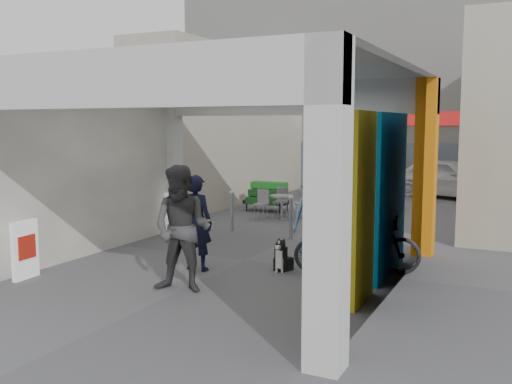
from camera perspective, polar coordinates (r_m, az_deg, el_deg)
The scene contains 20 objects.
ground at distance 11.06m, azimuth -1.14°, elevation -6.84°, with size 90.00×90.00×0.00m, color #58585D.
arcade_canopy at distance 9.77m, azimuth -0.53°, elevation 5.01°, with size 6.40×6.45×6.40m.
far_building at distance 24.11m, azimuth 14.30°, elevation 9.90°, with size 18.00×4.08×8.00m.
plaza_bldg_left at distance 19.48m, azimuth -2.99°, elevation 6.49°, with size 2.00×9.00×5.00m, color #B5AF96.
bollard_left at distance 13.96m, azimuth -2.44°, elevation -1.97°, with size 0.09×0.09×0.95m, color #989BA0.
bollard_center at distance 12.99m, azimuth 3.51°, elevation -2.63°, with size 0.09×0.09×0.96m, color #989BA0.
bollard_right at distance 12.52m, azimuth 10.16°, elevation -3.12°, with size 0.09×0.09×0.95m, color #989BA0.
advert_board_near at distance 10.42m, azimuth -22.08°, elevation -5.34°, with size 0.13×0.55×1.00m.
advert_board_far at distance 13.75m, azimuth -8.19°, elevation -2.05°, with size 0.19×0.56×1.00m.
cafe_set at distance 15.90m, azimuth 2.58°, elevation -1.59°, with size 1.34×1.08×0.81m.
produce_stand at distance 17.16m, azimuth 1.09°, elevation -0.77°, with size 1.31×0.71×0.86m.
crate_stack at distance 17.85m, azimuth 13.07°, elevation -0.86°, with size 0.48×0.39×0.56m.
border_collie at distance 10.21m, azimuth 2.61°, elevation -6.60°, with size 0.23×0.44×0.61m.
man_with_dog at distance 10.23m, azimuth -5.99°, elevation -3.07°, with size 0.63×0.41×1.72m, color black.
man_back_turned at distance 8.94m, azimuth -7.38°, elevation -3.67°, with size 0.96×0.75×1.98m, color #3C3C3E.
man_elderly at distance 11.03m, azimuth 5.94°, elevation -2.41°, with size 0.83×0.54×1.70m, color #577FA9.
man_crates at distance 19.21m, azimuth 9.09°, elevation 1.71°, with size 1.09×0.45×1.85m, color black.
bicycle_front at distance 10.35m, azimuth 10.91°, elevation -5.04°, with size 0.67×1.92×1.01m, color black.
bicycle_rear at distance 9.95m, azimuth 8.21°, elevation -5.64°, with size 0.45×1.58×0.95m, color black.
white_van at distance 21.32m, azimuth 18.72°, elevation 1.35°, with size 1.68×4.17×1.42m, color silver.
Camera 1 is at (4.87, -9.58, 2.61)m, focal length 40.00 mm.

